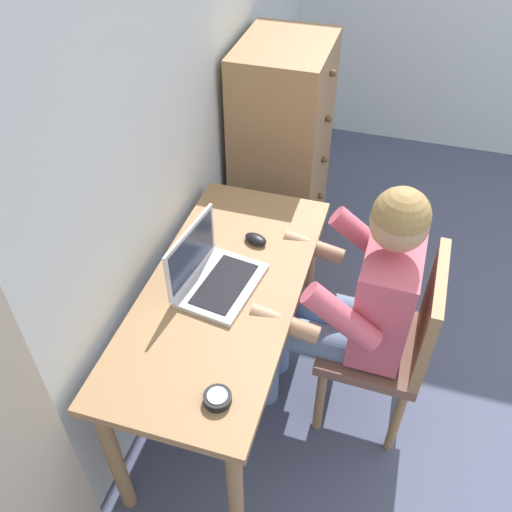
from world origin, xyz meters
TOP-DOWN VIEW (x-y plane):
  - wall_back at (0.00, 2.20)m, footprint 4.80×0.05m
  - desk at (-0.43, 1.84)m, footprint 1.27×0.57m
  - dresser at (0.75, 1.92)m, footprint 0.58×0.48m
  - chair at (-0.30, 1.19)m, footprint 0.43×0.41m
  - person_seated at (-0.29, 1.37)m, footprint 0.54×0.59m
  - laptop at (-0.42, 1.89)m, footprint 0.37×0.30m
  - computer_mouse at (-0.14, 1.80)m, footprint 0.09×0.11m
  - desk_clock at (-0.90, 1.70)m, footprint 0.09×0.09m

SIDE VIEW (x-z plane):
  - chair at x=-0.30m, z-range 0.06..0.94m
  - dresser at x=0.75m, z-range 0.00..1.22m
  - desk at x=-0.43m, z-range 0.26..0.99m
  - person_seated at x=-0.29m, z-range 0.08..1.29m
  - desk_clock at x=-0.90m, z-range 0.73..0.76m
  - computer_mouse at x=-0.14m, z-range 0.73..0.77m
  - laptop at x=-0.42m, z-range 0.67..0.90m
  - wall_back at x=0.00m, z-range 0.00..2.50m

